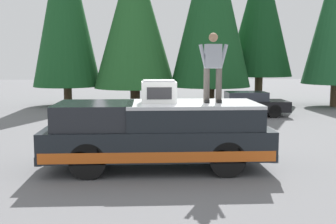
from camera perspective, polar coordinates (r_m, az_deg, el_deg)
name	(u,v)px	position (r m, az deg, el deg)	size (l,w,h in m)	color
ground_plane	(172,165)	(10.76, 0.60, -7.29)	(90.00, 90.00, 0.00)	slate
pickup_truck	(157,134)	(10.29, -1.48, -3.00)	(2.01, 5.54, 1.65)	black
compressor_unit	(159,92)	(10.08, -1.26, 2.82)	(0.65, 0.84, 0.56)	white
person_on_truck_bed	(213,66)	(10.16, 6.21, 6.35)	(0.29, 0.72, 1.69)	#423D38
parked_car_black	(244,104)	(20.11, 10.46, 1.11)	(1.64, 4.10, 1.16)	black
conifer_left	(261,12)	(26.18, 12.63, 13.25)	(3.91, 3.91, 9.36)	#4C3826
conifer_center_left	(211,3)	(24.05, 5.93, 14.76)	(4.55, 4.55, 10.55)	#4C3826
conifer_center_right	(134,17)	(24.00, -4.65, 12.94)	(4.66, 4.66, 9.09)	#4C3826
conifer_right	(65,3)	(24.95, -13.98, 14.38)	(3.86, 3.86, 10.62)	#4C3826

